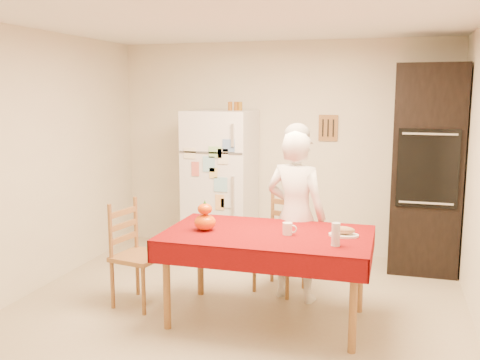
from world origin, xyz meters
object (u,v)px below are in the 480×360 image
at_px(oven_cabinet, 426,169).
at_px(bread_plate, 344,235).
at_px(seated_woman, 296,216).
at_px(chair_far, 283,238).
at_px(chair_left, 134,250).
at_px(refrigerator, 221,183).
at_px(wine_glass, 336,234).
at_px(dining_table, 267,241).
at_px(coffee_mug, 287,229).
at_px(pumpkin_lower, 205,222).

bearing_deg(oven_cabinet, bread_plate, -112.26).
xyz_separation_m(seated_woman, bread_plate, (0.48, -0.48, -0.02)).
height_order(chair_far, chair_left, same).
distance_m(oven_cabinet, chair_far, 1.76).
bearing_deg(chair_left, chair_far, -47.86).
xyz_separation_m(refrigerator, wine_glass, (1.55, -1.94, -0.00)).
bearing_deg(bread_plate, chair_left, -178.59).
relative_size(chair_far, wine_glass, 5.40).
bearing_deg(seated_woman, refrigerator, -32.30).
xyz_separation_m(dining_table, chair_far, (-0.02, 0.77, -0.18)).
bearing_deg(bread_plate, oven_cabinet, 67.74).
bearing_deg(chair_far, coffee_mug, -58.85).
relative_size(chair_far, chair_left, 1.00).
height_order(pumpkin_lower, bread_plate, pumpkin_lower).
height_order(oven_cabinet, bread_plate, oven_cabinet).
relative_size(wine_glass, bread_plate, 0.73).
height_order(oven_cabinet, seated_woman, oven_cabinet).
bearing_deg(pumpkin_lower, dining_table, 7.48).
distance_m(coffee_mug, wine_glass, 0.46).
bearing_deg(pumpkin_lower, refrigerator, 104.13).
distance_m(seated_woman, pumpkin_lower, 0.90).
relative_size(oven_cabinet, dining_table, 1.29).
height_order(refrigerator, bread_plate, refrigerator).
relative_size(dining_table, pumpkin_lower, 9.33).
bearing_deg(oven_cabinet, wine_glass, -110.14).
bearing_deg(coffee_mug, wine_glass, -26.65).
relative_size(oven_cabinet, bread_plate, 9.17).
relative_size(chair_left, pumpkin_lower, 5.22).
bearing_deg(seated_woman, coffee_mug, 107.64).
distance_m(oven_cabinet, seated_woman, 1.71).
bearing_deg(bread_plate, pumpkin_lower, -173.39).
height_order(dining_table, chair_left, chair_left).
xyz_separation_m(wine_glass, bread_plate, (0.03, 0.29, -0.08)).
height_order(coffee_mug, pumpkin_lower, pumpkin_lower).
height_order(coffee_mug, wine_glass, wine_glass).
relative_size(refrigerator, chair_left, 1.79).
height_order(dining_table, chair_far, chair_far).
height_order(dining_table, coffee_mug, coffee_mug).
bearing_deg(seated_woman, oven_cabinet, -119.91).
bearing_deg(wine_glass, oven_cabinet, 69.86).
xyz_separation_m(chair_far, coffee_mug, (0.20, -0.79, 0.30)).
distance_m(refrigerator, chair_left, 1.75).
distance_m(dining_table, seated_woman, 0.57).
relative_size(refrigerator, coffee_mug, 17.00).
bearing_deg(refrigerator, seated_woman, -46.45).
distance_m(chair_left, wine_glass, 1.87).
relative_size(coffee_mug, wine_glass, 0.57).
relative_size(coffee_mug, pumpkin_lower, 0.55).
xyz_separation_m(oven_cabinet, chair_far, (-1.33, -0.99, -0.59)).
xyz_separation_m(oven_cabinet, dining_table, (-1.31, -1.76, -0.41)).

